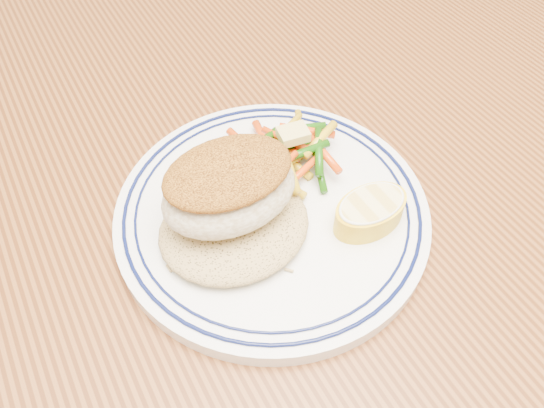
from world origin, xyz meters
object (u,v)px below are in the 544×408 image
Objects in this scene: dining_table at (285,236)px; plate at (272,212)px; rice_pilaf at (234,224)px; lemon_wedge at (370,211)px; fish_fillet at (229,187)px; vegetable_pile at (286,153)px.

plate reaches higher than dining_table.
rice_pilaf reaches higher than dining_table.
dining_table is at bearing 44.86° from plate.
lemon_wedge reaches higher than rice_pilaf.
dining_table is 5.66× the size of plate.
lemon_wedge is at bearing -29.12° from fish_fillet.
vegetable_pile is at bearing 31.55° from rice_pilaf.
rice_pilaf is at bearing 156.50° from lemon_wedge.
plate is 2.42× the size of fish_fillet.
vegetable_pile is at bearing 106.09° from lemon_wedge.
plate is 0.08m from lemon_wedge.
vegetable_pile is (0.07, 0.05, 0.00)m from rice_pilaf.
fish_fillet is (0.00, 0.01, 0.03)m from rice_pilaf.
vegetable_pile is 1.60× the size of lemon_wedge.
lemon_wedge is (0.06, -0.05, 0.02)m from plate.
lemon_wedge reaches higher than dining_table.
rice_pilaf is at bearing -148.45° from vegetable_pile.
rice_pilaf is 1.17× the size of vegetable_pile.
fish_fillet is 0.12m from lemon_wedge.
fish_fillet reaches higher than dining_table.
fish_fillet is (-0.07, -0.03, 0.16)m from dining_table.
lemon_wedge is (0.03, -0.09, 0.00)m from vegetable_pile.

